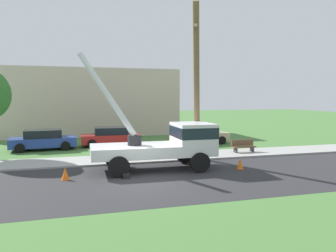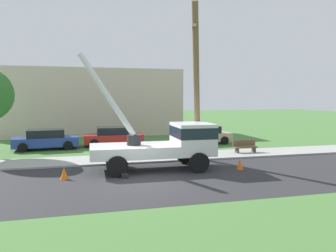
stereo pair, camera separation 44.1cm
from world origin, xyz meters
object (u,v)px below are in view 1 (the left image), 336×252
(traffic_cone_ahead, at_px, (240,164))
(parked_sedan_red, at_px, (111,136))
(leaning_utility_pole, at_px, (197,87))
(park_bench, at_px, (243,147))
(parked_sedan_tan, at_px, (200,135))
(traffic_cone_behind, at_px, (65,174))
(parked_sedan_blue, at_px, (43,140))
(traffic_cone_curbside, at_px, (187,158))
(utility_truck, at_px, (169,142))

(traffic_cone_ahead, distance_m, parked_sedan_red, 11.49)
(leaning_utility_pole, xyz_separation_m, park_bench, (4.29, 2.57, -3.81))
(traffic_cone_ahead, xyz_separation_m, parked_sedan_tan, (1.38, 9.13, 0.43))
(traffic_cone_behind, distance_m, parked_sedan_tan, 13.44)
(traffic_cone_ahead, distance_m, parked_sedan_blue, 13.98)
(traffic_cone_behind, relative_size, parked_sedan_red, 0.13)
(traffic_cone_behind, distance_m, park_bench, 11.78)
(traffic_cone_curbside, bearing_deg, park_bench, 22.35)
(traffic_cone_curbside, height_order, park_bench, park_bench)
(parked_sedan_blue, bearing_deg, traffic_cone_ahead, -42.17)
(traffic_cone_curbside, xyz_separation_m, park_bench, (4.57, 1.88, 0.18))
(utility_truck, xyz_separation_m, park_bench, (5.96, 3.05, -0.95))
(traffic_cone_ahead, bearing_deg, parked_sedan_red, 118.88)
(traffic_cone_behind, distance_m, traffic_cone_curbside, 6.85)
(park_bench, bearing_deg, parked_sedan_tan, 102.33)
(traffic_cone_curbside, bearing_deg, parked_sedan_tan, 63.05)
(park_bench, bearing_deg, utility_truck, -152.91)
(parked_sedan_tan, bearing_deg, utility_truck, -121.31)
(park_bench, bearing_deg, traffic_cone_ahead, -120.60)
(parked_sedan_red, xyz_separation_m, parked_sedan_tan, (6.92, -0.92, 0.00))
(leaning_utility_pole, height_order, traffic_cone_behind, leaning_utility_pole)
(utility_truck, relative_size, parked_sedan_blue, 1.49)
(utility_truck, distance_m, parked_sedan_red, 9.19)
(leaning_utility_pole, relative_size, traffic_cone_curbside, 14.94)
(parked_sedan_blue, relative_size, parked_sedan_tan, 1.00)
(leaning_utility_pole, height_order, traffic_cone_curbside, leaning_utility_pole)
(traffic_cone_behind, height_order, traffic_cone_curbside, same)
(parked_sedan_blue, bearing_deg, traffic_cone_curbside, -40.68)
(leaning_utility_pole, distance_m, parked_sedan_tan, 8.93)
(traffic_cone_behind, relative_size, parked_sedan_tan, 0.12)
(parked_sedan_red, relative_size, parked_sedan_tan, 0.97)
(leaning_utility_pole, relative_size, traffic_cone_ahead, 14.94)
(parked_sedan_red, bearing_deg, traffic_cone_behind, -107.18)
(traffic_cone_ahead, bearing_deg, traffic_cone_curbside, 132.59)
(utility_truck, distance_m, park_bench, 6.77)
(utility_truck, bearing_deg, traffic_cone_behind, -169.31)
(traffic_cone_behind, bearing_deg, traffic_cone_curbside, 18.19)
(traffic_cone_behind, relative_size, parked_sedan_blue, 0.12)
(utility_truck, height_order, traffic_cone_curbside, utility_truck)
(utility_truck, height_order, traffic_cone_behind, utility_truck)
(parked_sedan_tan, bearing_deg, parked_sedan_red, 172.44)
(utility_truck, bearing_deg, leaning_utility_pole, 15.98)
(traffic_cone_ahead, height_order, traffic_cone_curbside, same)
(leaning_utility_pole, height_order, parked_sedan_blue, leaning_utility_pole)
(utility_truck, relative_size, park_bench, 4.22)
(leaning_utility_pole, height_order, parked_sedan_red, leaning_utility_pole)
(parked_sedan_blue, bearing_deg, leaning_utility_pole, -42.38)
(utility_truck, height_order, park_bench, utility_truck)
(traffic_cone_behind, height_order, parked_sedan_red, parked_sedan_red)
(utility_truck, height_order, traffic_cone_ahead, utility_truck)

